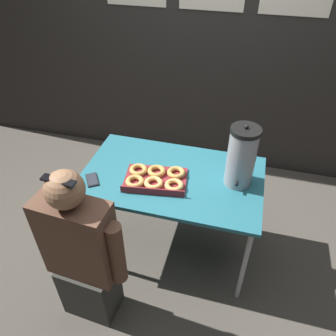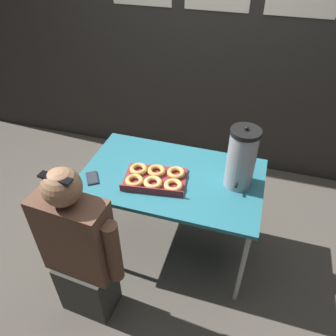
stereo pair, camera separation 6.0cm
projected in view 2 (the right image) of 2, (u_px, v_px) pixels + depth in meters
name	position (u px, v px, depth m)	size (l,w,h in m)	color
ground_plane	(171.00, 244.00, 2.68)	(12.00, 12.00, 0.00)	#4C473F
back_wall	(216.00, 17.00, 2.75)	(6.00, 0.11, 2.86)	#282623
folding_table	(172.00, 181.00, 2.25)	(1.22, 0.74, 0.73)	#236675
donut_box	(155.00, 178.00, 2.17)	(0.45, 0.34, 0.05)	maroon
coffee_urn	(241.00, 158.00, 2.03)	(0.19, 0.21, 0.44)	#939399
cell_phone	(92.00, 178.00, 2.19)	(0.13, 0.15, 0.01)	black
person_seated	(80.00, 252.00, 1.94)	(0.57, 0.25, 1.18)	#33332D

